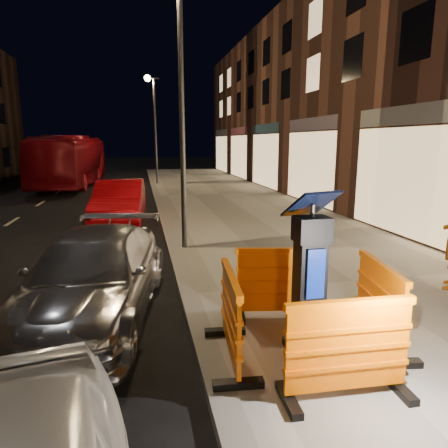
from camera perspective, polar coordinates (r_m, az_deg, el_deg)
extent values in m
plane|color=black|center=(6.85, -4.93, -11.02)|extent=(120.00, 120.00, 0.00)
cube|color=gray|center=(7.74, 17.93, -8.26)|extent=(6.00, 60.00, 0.15)
cube|color=slate|center=(6.82, -4.94, -10.44)|extent=(0.30, 60.00, 0.15)
cube|color=black|center=(4.85, 12.13, -7.49)|extent=(0.65, 0.65, 1.85)
cube|color=#FF6B00|center=(4.24, 17.27, -16.77)|extent=(1.34, 0.59, 1.03)
cube|color=#FF6B00|center=(5.81, 8.15, -8.32)|extent=(1.40, 0.77, 1.03)
cube|color=#FF6B00|center=(4.72, 1.00, -13.13)|extent=(0.66, 1.37, 1.03)
cube|color=#FF6B00|center=(5.43, 21.30, -10.53)|extent=(0.75, 1.39, 1.03)
imported|color=#BABABF|center=(6.63, -17.82, -12.39)|extent=(2.48, 4.62, 1.27)
imported|color=#AC0812|center=(13.56, -14.50, 0.14)|extent=(1.69, 4.31, 1.40)
imported|color=maroon|center=(25.79, -20.72, 5.14)|extent=(2.99, 10.69, 2.95)
cylinder|color=#3F3F44|center=(9.34, -6.02, 14.79)|extent=(0.12, 0.12, 6.00)
cylinder|color=#3F3F44|center=(24.30, -9.76, 12.81)|extent=(0.12, 0.12, 6.00)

